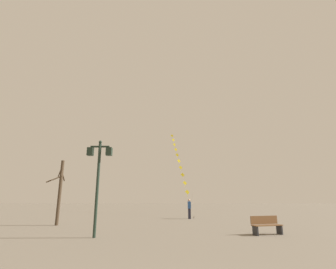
% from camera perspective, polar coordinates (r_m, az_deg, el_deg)
% --- Properties ---
extents(ground_plane, '(160.00, 160.00, 0.00)m').
position_cam_1_polar(ground_plane, '(22.78, -0.03, -18.59)').
color(ground_plane, '#756B5B').
extents(twin_lantern_lamp_post, '(1.21, 0.28, 4.57)m').
position_cam_1_polar(twin_lantern_lamp_post, '(12.94, -15.33, -7.39)').
color(twin_lantern_lamp_post, '#1E2D23').
rests_on(twin_lantern_lamp_post, ground_plane).
extents(kite_train, '(2.19, 15.74, 11.94)m').
position_cam_1_polar(kite_train, '(33.42, 2.49, -6.05)').
color(kite_train, brown).
rests_on(kite_train, ground_plane).
extents(kite_flyer, '(0.27, 0.61, 1.71)m').
position_cam_1_polar(kite_flyer, '(23.73, 4.81, -16.18)').
color(kite_flyer, '#1E1E2D').
rests_on(kite_flyer, ground_plane).
extents(bare_tree, '(1.24, 1.86, 4.37)m').
position_cam_1_polar(bare_tree, '(19.48, -23.14, -11.42)').
color(bare_tree, '#423323').
rests_on(bare_tree, ground_plane).
extents(park_bench, '(1.66, 0.94, 0.89)m').
position_cam_1_polar(park_bench, '(14.37, 21.22, -18.46)').
color(park_bench, brown).
rests_on(park_bench, ground_plane).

